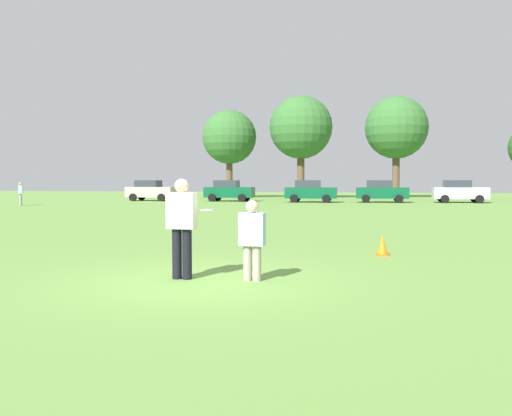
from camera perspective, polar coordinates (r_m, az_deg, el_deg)
name	(u,v)px	position (r m, az deg, el deg)	size (l,w,h in m)	color
ground_plane	(201,280)	(9.88, -5.62, -7.35)	(157.58, 157.58, 0.00)	#608C3D
player_thrower	(182,223)	(9.91, -7.60, -1.49)	(0.49, 0.29, 1.77)	black
player_defender	(252,236)	(9.67, -0.40, -2.90)	(0.44, 0.25, 1.40)	gray
frisbee	(207,210)	(9.92, -5.05, -0.22)	(0.27, 0.27, 0.06)	white
traffic_cone	(382,246)	(13.35, 12.80, -3.78)	(0.32, 0.32, 0.48)	#D8590C
parked_car_near_left	(150,190)	(50.29, -10.74, 1.78)	(4.28, 2.37, 1.82)	#B7AD99
parked_car_mid_left	(229,191)	(48.37, -2.79, 1.79)	(4.28, 2.37, 1.82)	#0C4C2D
parked_car_center	(310,191)	(46.15, 5.59, 1.73)	(4.28, 2.37, 1.82)	#0C4C2D
parked_car_mid_right	(381,191)	(46.76, 12.70, 1.69)	(4.28, 2.37, 1.82)	#0C4C2D
parked_car_near_right	(459,191)	(47.77, 20.09, 1.61)	(4.28, 2.37, 1.82)	silver
bystander_sideline_watcher	(21,192)	(43.18, -22.94, 1.48)	(0.45, 0.53, 1.66)	gray
tree_west_oak	(229,137)	(59.34, -2.74, 7.23)	(5.70, 5.70, 9.26)	brown
tree_west_maple	(301,128)	(57.63, 4.62, 8.18)	(6.44, 6.44, 10.46)	brown
tree_center_elm	(396,128)	(60.71, 14.17, 7.95)	(6.55, 6.55, 10.64)	brown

